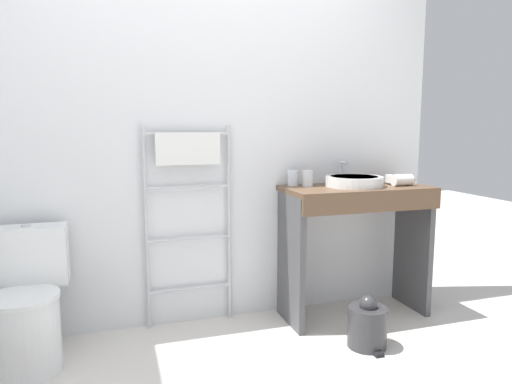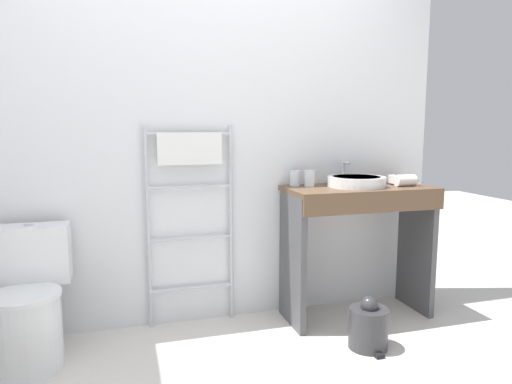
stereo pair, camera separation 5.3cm
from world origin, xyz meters
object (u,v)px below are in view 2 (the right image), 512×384
Objects in this scene: toilet at (28,305)px; sink_basin at (356,181)px; cup_near_wall at (295,178)px; cup_near_edge at (310,178)px; towel_radiator at (190,182)px; trash_bin at (368,326)px; hair_dryer at (405,180)px.

sink_basin is (2.00, 0.08, 0.60)m from toilet.
cup_near_edge is at bearing -34.32° from cup_near_wall.
towel_radiator is at bearing 173.73° from cup_near_edge.
cup_near_edge is at bearing 105.65° from trash_bin.
cup_near_edge is 0.58× the size of hair_dryer.
cup_near_edge is at bearing 163.12° from sink_basin.
towel_radiator is at bearing 145.96° from trash_bin.
sink_basin is at bearing -9.27° from towel_radiator.
toilet is 7.10× the size of cup_near_wall.
trash_bin is at bearing -140.28° from hair_dryer.
cup_near_wall is at bearing 145.68° from cup_near_edge.
trash_bin is at bearing -74.35° from cup_near_edge.
towel_radiator is (0.93, 0.26, 0.61)m from toilet.
sink_basin is at bearing 2.42° from toilet.
cup_near_edge is at bearing 5.83° from toilet.
cup_near_edge reaches higher than cup_near_wall.
cup_near_wall reaches higher than toilet.
cup_near_wall is at bearing 8.06° from toilet.
cup_near_edge is 0.64m from hair_dryer.
hair_dryer is at bearing -13.42° from cup_near_edge.
hair_dryer is (0.71, -0.21, -0.01)m from cup_near_wall.
towel_radiator reaches higher than cup_near_edge.
sink_basin is 3.66× the size of cup_near_wall.
cup_near_edge reaches higher than hair_dryer.
toilet is 1.94× the size of sink_basin.
towel_radiator is 0.78m from cup_near_edge.
cup_near_wall is 0.10m from cup_near_edge.
hair_dryer is at bearing 39.72° from trash_bin.
hair_dryer reaches higher than sink_basin.
toilet is at bearing -174.17° from cup_near_edge.
toilet is 1.90m from trash_bin.
trash_bin is at bearing -11.25° from toilet.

